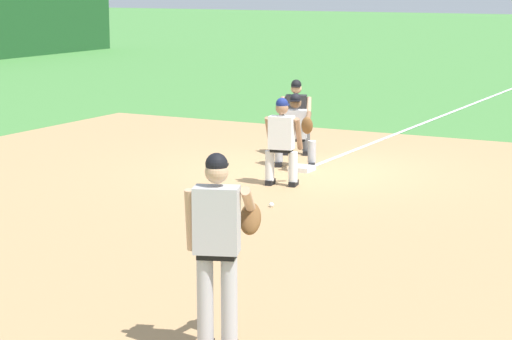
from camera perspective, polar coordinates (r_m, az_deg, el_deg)
name	(u,v)px	position (r m, az deg, el deg)	size (l,w,h in m)	color
ground_plane	(302,171)	(17.71, 2.64, -0.06)	(160.00, 160.00, 0.00)	#47843D
infield_dirt_patch	(273,233)	(13.41, 1.00, -3.61)	(18.00, 18.00, 0.01)	tan
foul_line_stripe	(448,114)	(25.64, 10.92, 3.19)	(17.18, 0.10, 0.00)	white
first_base_bag	(302,169)	(17.71, 2.64, 0.08)	(0.38, 0.38, 0.09)	white
baseball	(271,205)	(14.90, 0.89, -2.00)	(0.07, 0.07, 0.07)	white
pitcher	(219,241)	(8.94, -2.11, -4.07)	(0.81, 0.60, 1.86)	black
first_baseman	(296,127)	(17.94, 2.32, 2.45)	(0.85, 0.96, 1.34)	black
baserunner	(282,138)	(16.31, 1.48, 1.82)	(0.51, 0.64, 1.46)	black
umpire	(296,114)	(19.24, 2.30, 3.21)	(0.58, 0.67, 1.46)	black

